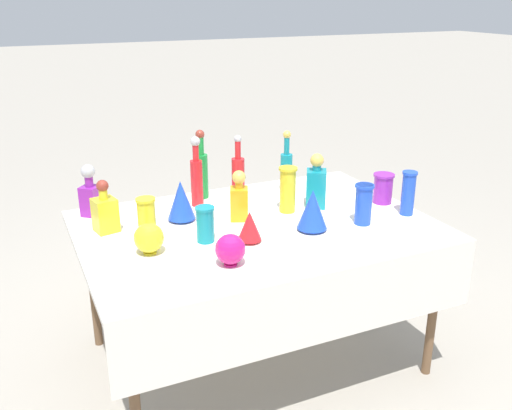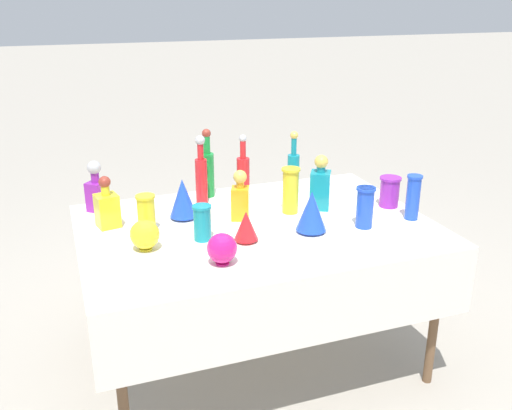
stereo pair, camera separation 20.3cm
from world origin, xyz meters
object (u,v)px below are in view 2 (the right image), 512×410
at_px(tall_bottle_2, 243,176).
at_px(fluted_vase_0, 312,211).
at_px(slender_vase_4, 291,189).
at_px(cardboard_box_behind_left, 174,265).
at_px(slender_vase_3, 413,196).
at_px(round_bowl_0, 222,248).
at_px(square_decanter_2, 96,189).
at_px(tall_bottle_0, 293,169).
at_px(fluted_vase_2, 246,226).
at_px(fluted_vase_1, 183,198).
at_px(slender_vase_2, 365,206).
at_px(slender_vase_5, 390,191).
at_px(square_decanter_1, 320,186).
at_px(slender_vase_1, 146,212).
at_px(square_decanter_3, 107,207).
at_px(tall_bottle_3, 201,175).
at_px(square_decanter_0, 240,198).
at_px(slender_vase_0, 202,222).
at_px(round_bowl_1, 145,235).
at_px(tall_bottle_1, 207,169).

distance_m(tall_bottle_2, fluted_vase_0, 0.53).
relative_size(slender_vase_4, cardboard_box_behind_left, 0.49).
xyz_separation_m(slender_vase_3, round_bowl_0, (-1.02, -0.16, -0.05)).
bearing_deg(square_decanter_2, slender_vase_4, -21.37).
relative_size(tall_bottle_0, fluted_vase_2, 2.41).
relative_size(tall_bottle_0, fluted_vase_1, 1.72).
xyz_separation_m(slender_vase_2, slender_vase_5, (0.26, 0.20, -0.02)).
xyz_separation_m(square_decanter_1, cardboard_box_behind_left, (-0.61, 0.86, -0.75)).
distance_m(tall_bottle_0, slender_vase_3, 0.69).
xyz_separation_m(slender_vase_4, round_bowl_0, (-0.49, -0.44, -0.05)).
bearing_deg(square_decanter_1, slender_vase_1, -179.76).
bearing_deg(round_bowl_0, tall_bottle_0, 49.05).
xyz_separation_m(tall_bottle_2, square_decanter_1, (0.33, -0.24, -0.02)).
relative_size(square_decanter_3, slender_vase_1, 1.40).
bearing_deg(tall_bottle_2, square_decanter_1, -35.57).
distance_m(tall_bottle_3, square_decanter_0, 0.30).
distance_m(square_decanter_2, slender_vase_1, 0.41).
relative_size(slender_vase_3, fluted_vase_2, 1.56).
bearing_deg(fluted_vase_1, slender_vase_0, -85.60).
bearing_deg(slender_vase_4, square_decanter_1, 1.10).
relative_size(slender_vase_5, round_bowl_1, 1.16).
distance_m(square_decanter_3, fluted_vase_0, 0.96).
bearing_deg(slender_vase_0, round_bowl_0, -87.26).
height_order(tall_bottle_3, slender_vase_2, tall_bottle_3).
height_order(slender_vase_0, round_bowl_1, slender_vase_0).
bearing_deg(round_bowl_0, slender_vase_5, 19.07).
bearing_deg(round_bowl_0, square_decanter_1, 34.20).
bearing_deg(tall_bottle_0, tall_bottle_2, -173.31).
xyz_separation_m(square_decanter_3, round_bowl_1, (0.12, -0.32, -0.03)).
xyz_separation_m(square_decanter_3, slender_vase_4, (0.89, -0.12, 0.03)).
relative_size(tall_bottle_2, slender_vase_3, 1.61).
bearing_deg(slender_vase_0, tall_bottle_1, 72.28).
xyz_separation_m(slender_vase_0, round_bowl_1, (-0.26, -0.02, -0.02)).
xyz_separation_m(square_decanter_1, fluted_vase_0, (-0.17, -0.27, -0.02)).
bearing_deg(fluted_vase_0, slender_vase_4, 88.58).
bearing_deg(slender_vase_0, slender_vase_3, -5.80).
height_order(tall_bottle_3, slender_vase_1, tall_bottle_3).
distance_m(tall_bottle_0, fluted_vase_1, 0.68).
distance_m(round_bowl_1, cardboard_box_behind_left, 1.31).
relative_size(slender_vase_2, round_bowl_0, 1.48).
bearing_deg(slender_vase_1, cardboard_box_behind_left, 72.24).
bearing_deg(fluted_vase_0, square_decanter_0, 134.34).
bearing_deg(square_decanter_2, slender_vase_0, -52.61).
relative_size(square_decanter_1, slender_vase_5, 1.80).
bearing_deg(fluted_vase_2, tall_bottle_0, 49.59).
distance_m(slender_vase_0, slender_vase_2, 0.77).
relative_size(square_decanter_2, slender_vase_2, 1.33).
relative_size(square_decanter_0, slender_vase_5, 1.59).
height_order(square_decanter_0, slender_vase_4, square_decanter_0).
bearing_deg(square_decanter_0, square_decanter_2, 151.24).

